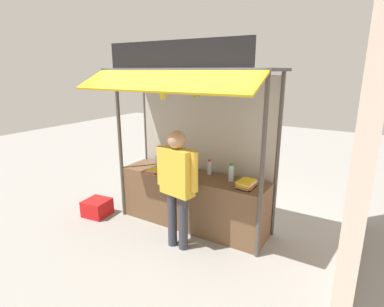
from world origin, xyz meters
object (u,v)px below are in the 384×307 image
at_px(banana_bunch_inner_left, 163,94).
at_px(vendor_person, 177,180).
at_px(water_bottle_front_left, 157,162).
at_px(magazine_stack_mid_left, 155,171).
at_px(water_bottle_front_right, 209,167).
at_px(banana_bunch_rightmost, 196,93).
at_px(magazine_stack_far_left, 247,184).
at_px(plastic_crate, 97,207).
at_px(water_bottle_rear_center, 231,173).

distance_m(banana_bunch_inner_left, vendor_person, 1.21).
bearing_deg(water_bottle_front_left, magazine_stack_mid_left, -61.68).
relative_size(magazine_stack_mid_left, vendor_person, 0.17).
bearing_deg(water_bottle_front_right, banana_bunch_rightmost, -80.90).
xyz_separation_m(magazine_stack_far_left, plastic_crate, (-2.53, -0.51, -0.78)).
distance_m(water_bottle_front_left, banana_bunch_rightmost, 1.61).
relative_size(water_bottle_rear_center, banana_bunch_rightmost, 1.09).
bearing_deg(magazine_stack_mid_left, banana_bunch_rightmost, -11.91).
height_order(water_bottle_front_right, banana_bunch_inner_left, banana_bunch_inner_left).
xyz_separation_m(banana_bunch_inner_left, plastic_crate, (-1.37, -0.17, -2.00)).
xyz_separation_m(magazine_stack_mid_left, banana_bunch_inner_left, (0.34, -0.19, 1.25)).
distance_m(water_bottle_front_right, vendor_person, 0.82).
relative_size(water_bottle_rear_center, magazine_stack_mid_left, 0.93).
xyz_separation_m(water_bottle_rear_center, magazine_stack_mid_left, (-1.21, -0.28, -0.10)).
distance_m(water_bottle_rear_center, vendor_person, 0.87).
bearing_deg(water_bottle_rear_center, magazine_stack_far_left, -22.63).
height_order(magazine_stack_mid_left, plastic_crate, magazine_stack_mid_left).
bearing_deg(plastic_crate, vendor_person, -2.81).
bearing_deg(magazine_stack_far_left, banana_bunch_rightmost, -151.18).
bearing_deg(water_bottle_rear_center, banana_bunch_rightmost, -125.20).
distance_m(water_bottle_rear_center, banana_bunch_inner_left, 1.51).
bearing_deg(magazine_stack_mid_left, water_bottle_front_right, 25.68).
xyz_separation_m(water_bottle_rear_center, water_bottle_front_right, (-0.42, 0.10, -0.01)).
bearing_deg(banana_bunch_inner_left, vendor_person, -33.28).
distance_m(water_bottle_rear_center, plastic_crate, 2.48).
height_order(magazine_stack_far_left, banana_bunch_inner_left, banana_bunch_inner_left).
xyz_separation_m(water_bottle_rear_center, magazine_stack_far_left, (0.29, -0.12, -0.08)).
relative_size(magazine_stack_mid_left, banana_bunch_inner_left, 0.98).
bearing_deg(plastic_crate, magazine_stack_mid_left, 19.10).
xyz_separation_m(water_bottle_front_left, vendor_person, (0.85, -0.66, 0.05)).
bearing_deg(water_bottle_front_left, banana_bunch_rightmost, -22.07).
bearing_deg(banana_bunch_inner_left, magazine_stack_far_left, 16.55).
xyz_separation_m(magazine_stack_mid_left, plastic_crate, (-1.03, -0.36, -0.75)).
bearing_deg(magazine_stack_mid_left, water_bottle_rear_center, 13.03).
relative_size(magazine_stack_mid_left, plastic_crate, 0.73).
bearing_deg(water_bottle_rear_center, magazine_stack_mid_left, -166.97).
distance_m(water_bottle_front_left, magazine_stack_far_left, 1.62).
distance_m(vendor_person, plastic_crate, 1.97).
relative_size(water_bottle_front_left, magazine_stack_far_left, 0.73).
xyz_separation_m(water_bottle_front_left, magazine_stack_mid_left, (0.12, -0.22, -0.08)).
distance_m(magazine_stack_mid_left, plastic_crate, 1.32).
xyz_separation_m(water_bottle_front_left, magazine_stack_far_left, (1.62, -0.06, -0.06)).
distance_m(magazine_stack_far_left, banana_bunch_rightmost, 1.45).
bearing_deg(vendor_person, water_bottle_front_left, 151.82).
distance_m(water_bottle_rear_center, magazine_stack_far_left, 0.33).
height_order(water_bottle_rear_center, magazine_stack_far_left, water_bottle_rear_center).
relative_size(banana_bunch_inner_left, plastic_crate, 0.75).
height_order(magazine_stack_far_left, vendor_person, vendor_person).
xyz_separation_m(vendor_person, plastic_crate, (-1.76, 0.09, -0.88)).
bearing_deg(magazine_stack_mid_left, vendor_person, -31.10).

